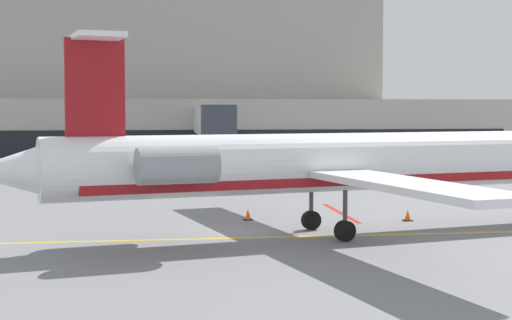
{
  "coord_description": "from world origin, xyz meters",
  "views": [
    {
      "loc": [
        -3.78,
        -33.87,
        5.64
      ],
      "look_at": [
        1.6,
        5.68,
        3.0
      ],
      "focal_mm": 53.54,
      "sensor_mm": 36.0,
      "label": 1
    }
  ],
  "objects_px": {
    "regional_jet": "(345,163)",
    "pushback_tractor": "(390,163)",
    "baggage_tug": "(126,169)",
    "fuel_tank": "(315,162)"
  },
  "relations": [
    {
      "from": "regional_jet",
      "to": "pushback_tractor",
      "type": "relative_size",
      "value": 10.72
    },
    {
      "from": "baggage_tug",
      "to": "fuel_tank",
      "type": "bearing_deg",
      "value": 6.1
    },
    {
      "from": "baggage_tug",
      "to": "pushback_tractor",
      "type": "height_order",
      "value": "pushback_tractor"
    },
    {
      "from": "baggage_tug",
      "to": "pushback_tractor",
      "type": "relative_size",
      "value": 0.99
    },
    {
      "from": "baggage_tug",
      "to": "fuel_tank",
      "type": "xyz_separation_m",
      "value": [
        15.73,
        1.68,
        0.3
      ]
    },
    {
      "from": "regional_jet",
      "to": "baggage_tug",
      "type": "height_order",
      "value": "regional_jet"
    },
    {
      "from": "regional_jet",
      "to": "pushback_tractor",
      "type": "height_order",
      "value": "regional_jet"
    },
    {
      "from": "regional_jet",
      "to": "pushback_tractor",
      "type": "xyz_separation_m",
      "value": [
        11.87,
        30.46,
        -2.25
      ]
    },
    {
      "from": "regional_jet",
      "to": "baggage_tug",
      "type": "relative_size",
      "value": 10.79
    },
    {
      "from": "regional_jet",
      "to": "fuel_tank",
      "type": "bearing_deg",
      "value": 80.38
    }
  ]
}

